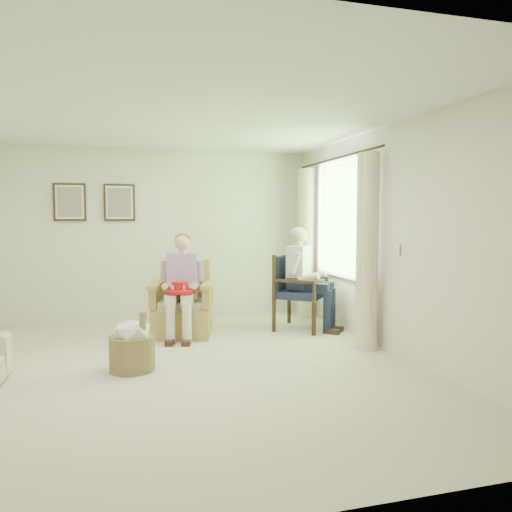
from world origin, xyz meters
name	(u,v)px	position (x,y,z in m)	size (l,w,h in m)	color
floor	(171,369)	(0.00, 0.00, 0.00)	(5.50, 5.50, 0.00)	beige
back_wall	(150,234)	(0.00, 2.75, 1.30)	(5.00, 0.04, 2.60)	silver
front_wall	(229,270)	(0.00, -2.75, 1.30)	(5.00, 0.04, 2.60)	silver
right_wall	(390,240)	(2.50, 0.00, 1.30)	(0.04, 5.50, 2.60)	silver
ceiling	(167,111)	(0.00, 0.00, 2.60)	(5.00, 5.50, 0.02)	white
window	(342,215)	(2.46, 1.20, 1.58)	(0.13, 2.50, 1.63)	#2D6B23
curtain_left	(367,252)	(2.33, 0.22, 1.15)	(0.34, 0.34, 2.30)	beige
curtain_right	(306,244)	(2.33, 2.18, 1.15)	(0.34, 0.34, 2.30)	beige
framed_print_left	(70,202)	(-1.15, 2.71, 1.78)	(0.45, 0.05, 0.55)	#382114
framed_print_right	(119,202)	(-0.45, 2.71, 1.78)	(0.45, 0.05, 0.55)	#382114
wicker_armchair	(182,312)	(0.31, 1.50, 0.31)	(0.76, 0.76, 0.98)	#A88D4F
wood_armchair	(299,288)	(1.95, 1.48, 0.56)	(0.66, 0.62, 1.02)	black
person_wicker	(183,279)	(0.31, 1.37, 0.76)	(0.40, 0.62, 1.32)	beige
person_dark	(303,271)	(1.95, 1.31, 0.82)	(0.40, 0.63, 1.39)	#171C33
red_hat	(180,289)	(0.25, 1.17, 0.66)	(0.38, 0.38, 0.14)	#B31114
hatbox	(132,345)	(-0.38, 0.06, 0.26)	(0.57, 0.57, 0.67)	tan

